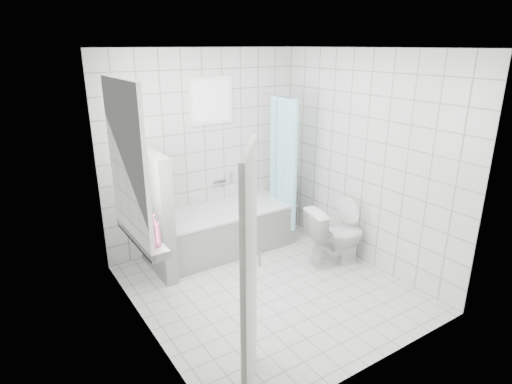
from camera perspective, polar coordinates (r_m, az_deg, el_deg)
ground at (r=5.00m, az=1.76°, el=-12.67°), size 3.00×3.00×0.00m
ceiling at (r=4.25m, az=2.14°, el=18.66°), size 3.00×3.00×0.00m
wall_back at (r=5.70m, az=-6.81°, el=5.46°), size 2.80×0.02×2.60m
wall_front at (r=3.42m, az=16.60°, el=-4.69°), size 2.80×0.02×2.60m
wall_left at (r=3.86m, az=-15.32°, el=-1.78°), size 0.02×3.00×2.60m
wall_right at (r=5.36m, az=14.31°, el=4.10°), size 0.02×3.00×2.60m
window_left at (r=4.06m, az=-16.45°, el=3.58°), size 0.01×0.90×1.40m
window_back at (r=5.59m, az=-5.93°, el=12.00°), size 0.50×0.01×0.50m
window_sill at (r=4.32m, az=-14.96°, el=-5.81°), size 0.18×1.02×0.08m
door at (r=3.18m, az=-0.90°, el=-11.84°), size 0.53×0.65×2.00m
bathtub at (r=5.74m, az=-4.07°, el=-5.01°), size 1.80×0.77×0.58m
partition_wall at (r=5.16m, az=-13.29°, el=-2.82°), size 0.15×0.85×1.50m
tiled_ledge at (r=6.55m, az=3.93°, el=-2.03°), size 0.40×0.24×0.55m
toilet at (r=5.43m, az=10.59°, el=-5.80°), size 0.81×0.58×0.75m
curtain_rod at (r=5.71m, az=3.19°, el=12.72°), size 0.02×0.80×0.02m
shower_curtain at (r=5.78m, az=3.79°, el=3.69°), size 0.14×0.48×1.78m
tub_faucet at (r=5.86m, az=-4.96°, el=1.34°), size 0.18×0.06×0.06m
sill_bottles at (r=4.19m, az=-14.76°, el=-3.83°), size 0.17×0.78×0.32m
ledge_bottles at (r=6.41m, az=4.01°, el=1.15°), size 0.22×0.18×0.25m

